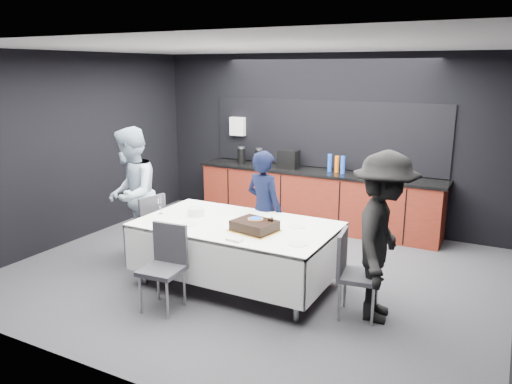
% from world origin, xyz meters
% --- Properties ---
extents(ground, '(6.00, 6.00, 0.00)m').
position_xyz_m(ground, '(0.00, 0.00, 0.00)').
color(ground, '#3D3C41').
rests_on(ground, ground).
extents(room_shell, '(6.04, 5.04, 2.82)m').
position_xyz_m(room_shell, '(0.00, 0.00, 1.86)').
color(room_shell, white).
rests_on(room_shell, ground).
extents(kitchenette, '(4.10, 0.64, 2.05)m').
position_xyz_m(kitchenette, '(-0.02, 2.22, 0.54)').
color(kitchenette, '#5F1A0F').
rests_on(kitchenette, ground).
extents(party_table, '(2.32, 1.32, 0.78)m').
position_xyz_m(party_table, '(0.00, -0.40, 0.64)').
color(party_table, '#99999E').
rests_on(party_table, ground).
extents(cake_assembly, '(0.56, 0.49, 0.16)m').
position_xyz_m(cake_assembly, '(0.33, -0.55, 0.84)').
color(cake_assembly, gold).
rests_on(cake_assembly, party_table).
extents(plate_stack, '(0.20, 0.20, 0.10)m').
position_xyz_m(plate_stack, '(-0.60, -0.36, 0.83)').
color(plate_stack, white).
rests_on(plate_stack, party_table).
extents(loose_plate_near, '(0.21, 0.21, 0.01)m').
position_xyz_m(loose_plate_near, '(-0.46, -0.69, 0.78)').
color(loose_plate_near, white).
rests_on(loose_plate_near, party_table).
extents(loose_plate_right_a, '(0.20, 0.20, 0.01)m').
position_xyz_m(loose_plate_right_a, '(0.68, -0.18, 0.78)').
color(loose_plate_right_a, white).
rests_on(loose_plate_right_a, party_table).
extents(loose_plate_right_b, '(0.20, 0.20, 0.01)m').
position_xyz_m(loose_plate_right_b, '(0.93, -0.71, 0.78)').
color(loose_plate_right_b, white).
rests_on(loose_plate_right_b, party_table).
extents(loose_plate_far, '(0.19, 0.19, 0.01)m').
position_xyz_m(loose_plate_far, '(-0.06, -0.04, 0.78)').
color(loose_plate_far, white).
rests_on(loose_plate_far, party_table).
extents(fork_pile, '(0.18, 0.12, 0.03)m').
position_xyz_m(fork_pile, '(0.29, -0.94, 0.79)').
color(fork_pile, white).
rests_on(fork_pile, party_table).
extents(champagne_flute, '(0.06, 0.06, 0.22)m').
position_xyz_m(champagne_flute, '(-1.04, -0.51, 0.94)').
color(champagne_flute, white).
rests_on(champagne_flute, party_table).
extents(chair_left, '(0.50, 0.50, 0.92)m').
position_xyz_m(chair_left, '(-1.45, -0.28, 0.53)').
color(chair_left, '#323238').
rests_on(chair_left, ground).
extents(chair_right, '(0.47, 0.47, 0.92)m').
position_xyz_m(chair_right, '(1.45, -0.49, 0.53)').
color(chair_right, '#323238').
rests_on(chair_right, ground).
extents(chair_near, '(0.45, 0.45, 0.92)m').
position_xyz_m(chair_near, '(-0.40, -1.25, 0.53)').
color(chair_near, '#323238').
rests_on(chair_near, ground).
extents(person_center, '(0.65, 0.51, 1.55)m').
position_xyz_m(person_center, '(0.02, 0.28, 0.78)').
color(person_center, black).
rests_on(person_center, ground).
extents(person_left, '(1.03, 1.10, 1.81)m').
position_xyz_m(person_left, '(-1.69, -0.30, 0.91)').
color(person_left, '#A6BCD0').
rests_on(person_left, ground).
extents(person_right, '(0.78, 1.21, 1.78)m').
position_xyz_m(person_right, '(1.73, -0.40, 0.89)').
color(person_right, black).
rests_on(person_right, ground).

